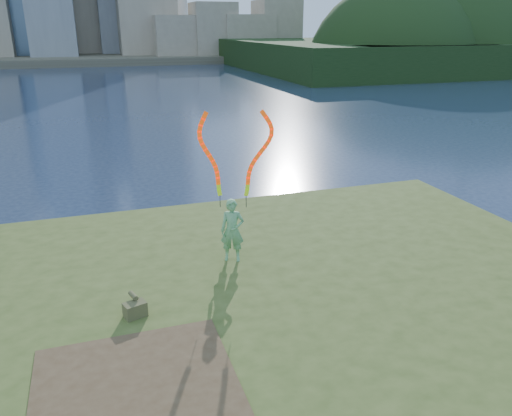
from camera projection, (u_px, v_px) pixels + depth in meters
name	position (u px, v px, depth m)	size (l,w,h in m)	color
ground	(221.00, 307.00, 11.73)	(320.00, 320.00, 0.00)	#192640
grassy_knoll	(250.00, 352.00, 9.57)	(20.00, 18.00, 0.80)	#3A4A1A
dirt_patch	(136.00, 387.00, 7.95)	(3.20, 3.00, 0.02)	#47331E
far_shore	(97.00, 56.00, 96.16)	(320.00, 40.00, 1.20)	#4C4738
wooded_hill	(478.00, 64.00, 82.67)	(78.00, 50.00, 63.00)	black
woman_with_ribbons	(232.00, 205.00, 11.81)	(1.90, 0.73, 3.95)	#117A19
canvas_bag	(135.00, 309.00, 9.85)	(0.49, 0.55, 0.40)	#4C4A27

